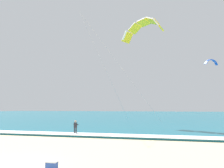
{
  "coord_description": "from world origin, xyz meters",
  "views": [
    {
      "loc": [
        7.87,
        -9.29,
        3.22
      ],
      "look_at": [
        2.61,
        15.01,
        6.11
      ],
      "focal_mm": 31.78,
      "sensor_mm": 36.0,
      "label": 1
    }
  ],
  "objects": [
    {
      "name": "cooler_box",
      "position": [
        2.5,
        0.59,
        0.2
      ],
      "size": [
        0.58,
        0.38,
        0.4
      ],
      "color": "#2D51B2",
      "rests_on": "ground"
    },
    {
      "name": "kite_primary",
      "position": [
        6.17,
        21.58,
        15.98
      ],
      "size": [
        10.62,
        11.5,
        16.02
      ],
      "color": "yellow"
    },
    {
      "name": "kitesurfer",
      "position": [
        -1.18,
        12.54,
        0.94
      ],
      "size": [
        0.55,
        0.54,
        1.69
      ],
      "color": "#232328",
      "rests_on": "ground"
    },
    {
      "name": "surfboard",
      "position": [
        -1.18,
        12.53,
        0.03
      ],
      "size": [
        0.55,
        1.43,
        0.09
      ],
      "color": "#239EC6",
      "rests_on": "ground"
    },
    {
      "name": "sea",
      "position": [
        0.0,
        71.01,
        0.1
      ],
      "size": [
        200.0,
        120.0,
        0.2
      ],
      "primitive_type": "cube",
      "color": "#146075",
      "rests_on": "ground"
    },
    {
      "name": "kite_distant",
      "position": [
        22.63,
        46.41,
        15.2
      ],
      "size": [
        3.92,
        2.91,
        1.49
      ],
      "color": "blue"
    },
    {
      "name": "surf_foam",
      "position": [
        0.0,
        12.01,
        0.22
      ],
      "size": [
        200.0,
        2.19,
        0.04
      ],
      "primitive_type": "cube",
      "color": "white",
      "rests_on": "sea"
    }
  ]
}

